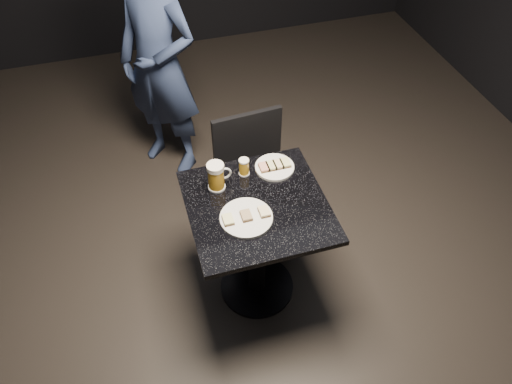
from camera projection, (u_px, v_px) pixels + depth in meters
floor at (257, 287)px, 3.05m from camera, size 6.00×6.00×0.00m
plate_large at (246, 218)px, 2.44m from camera, size 0.26×0.26×0.01m
plate_small at (275, 167)px, 2.69m from camera, size 0.21×0.21×0.01m
patron at (159, 64)px, 3.26m from camera, size 0.71×0.71×1.65m
table at (257, 235)px, 2.68m from camera, size 0.70×0.70×0.75m
beer_mug at (216, 176)px, 2.53m from camera, size 0.13×0.09×0.16m
beer_tumbler at (244, 167)px, 2.63m from camera, size 0.06×0.06×0.10m
chair at (255, 176)px, 3.00m from camera, size 0.45×0.45×0.88m
canapes_on_plate_large at (246, 216)px, 2.42m from camera, size 0.23×0.07×0.02m
canapes_on_plate_small at (275, 165)px, 2.67m from camera, size 0.17×0.07×0.02m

